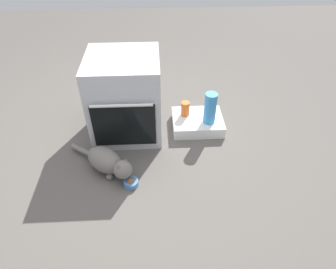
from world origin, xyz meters
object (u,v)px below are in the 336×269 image
food_bowl (131,182)px  sauce_jar (185,109)px  oven (125,97)px  pantry_cabinet (197,122)px  cat (108,162)px  water_bottle (210,108)px

food_bowl → sauce_jar: 0.91m
oven → pantry_cabinet: bearing=0.3°
cat → water_bottle: water_bottle is taller
pantry_cabinet → cat: cat is taller
sauce_jar → water_bottle: water_bottle is taller
cat → oven: bearing=115.5°
sauce_jar → pantry_cabinet: bearing=-24.5°
water_bottle → sauce_jar: bearing=150.6°
oven → pantry_cabinet: size_ratio=1.57×
pantry_cabinet → food_bowl: (-0.60, -0.70, -0.03)m
pantry_cabinet → sauce_jar: bearing=155.5°
food_bowl → water_bottle: 0.97m
oven → cat: oven is taller
food_bowl → water_bottle: bearing=42.1°
food_bowl → sauce_jar: sauce_jar is taller
oven → water_bottle: (0.75, -0.06, -0.11)m
pantry_cabinet → water_bottle: size_ratio=1.56×
sauce_jar → water_bottle: size_ratio=0.47×
cat → pantry_cabinet: bearing=73.8°
cat → sauce_jar: size_ratio=4.01×
oven → sauce_jar: oven is taller
pantry_cabinet → food_bowl: pantry_cabinet is taller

